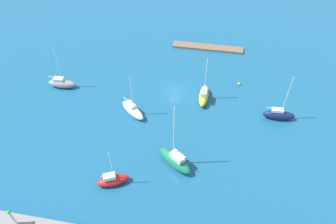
{
  "coord_description": "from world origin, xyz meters",
  "views": [
    {
      "loc": [
        -8.08,
        53.56,
        46.15
      ],
      "look_at": [
        0.0,
        8.44,
        1.5
      ],
      "focal_mm": 33.57,
      "sensor_mm": 36.0,
      "label": 1
    }
  ],
  "objects_px": {
    "sailboat_navy_outer_mooring": "(279,115)",
    "sailboat_white_mid_basin": "(133,110)",
    "sailboat_gray_inner_mooring": "(62,83)",
    "sailboat_yellow_by_breakwater": "(204,95)",
    "mooring_buoy_yellow": "(239,84)",
    "sailboat_red_east_end": "(113,180)",
    "sailboat_green_lone_north": "(175,160)",
    "harbor_beacon": "(12,217)",
    "pier_dock": "(208,47)"
  },
  "relations": [
    {
      "from": "harbor_beacon",
      "to": "mooring_buoy_yellow",
      "type": "bearing_deg",
      "value": -128.45
    },
    {
      "from": "sailboat_gray_inner_mooring",
      "to": "sailboat_white_mid_basin",
      "type": "xyz_separation_m",
      "value": [
        -18.07,
        5.6,
        -0.05
      ]
    },
    {
      "from": "sailboat_yellow_by_breakwater",
      "to": "mooring_buoy_yellow",
      "type": "height_order",
      "value": "sailboat_yellow_by_breakwater"
    },
    {
      "from": "sailboat_gray_inner_mooring",
      "to": "sailboat_navy_outer_mooring",
      "type": "distance_m",
      "value": 47.84
    },
    {
      "from": "pier_dock",
      "to": "mooring_buoy_yellow",
      "type": "bearing_deg",
      "value": 121.0
    },
    {
      "from": "sailboat_yellow_by_breakwater",
      "to": "mooring_buoy_yellow",
      "type": "xyz_separation_m",
      "value": [
        -7.59,
        -6.6,
        -0.96
      ]
    },
    {
      "from": "sailboat_yellow_by_breakwater",
      "to": "sailboat_green_lone_north",
      "type": "bearing_deg",
      "value": 170.47
    },
    {
      "from": "sailboat_red_east_end",
      "to": "sailboat_navy_outer_mooring",
      "type": "distance_m",
      "value": 35.54
    },
    {
      "from": "sailboat_green_lone_north",
      "to": "sailboat_yellow_by_breakwater",
      "type": "bearing_deg",
      "value": -63.39
    },
    {
      "from": "pier_dock",
      "to": "sailboat_yellow_by_breakwater",
      "type": "height_order",
      "value": "sailboat_yellow_by_breakwater"
    },
    {
      "from": "sailboat_red_east_end",
      "to": "sailboat_white_mid_basin",
      "type": "bearing_deg",
      "value": 68.14
    },
    {
      "from": "sailboat_green_lone_north",
      "to": "mooring_buoy_yellow",
      "type": "xyz_separation_m",
      "value": [
        -10.93,
        -24.97,
        -1.1
      ]
    },
    {
      "from": "pier_dock",
      "to": "sailboat_yellow_by_breakwater",
      "type": "xyz_separation_m",
      "value": [
        -0.83,
        20.62,
        0.98
      ]
    },
    {
      "from": "sailboat_green_lone_north",
      "to": "sailboat_white_mid_basin",
      "type": "relative_size",
      "value": 1.41
    },
    {
      "from": "harbor_beacon",
      "to": "sailboat_white_mid_basin",
      "type": "distance_m",
      "value": 29.37
    },
    {
      "from": "harbor_beacon",
      "to": "sailboat_gray_inner_mooring",
      "type": "xyz_separation_m",
      "value": [
        7.37,
        -32.84,
        -2.44
      ]
    },
    {
      "from": "harbor_beacon",
      "to": "sailboat_green_lone_north",
      "type": "relative_size",
      "value": 0.27
    },
    {
      "from": "sailboat_yellow_by_breakwater",
      "to": "mooring_buoy_yellow",
      "type": "relative_size",
      "value": 17.42
    },
    {
      "from": "sailboat_navy_outer_mooring",
      "to": "sailboat_white_mid_basin",
      "type": "distance_m",
      "value": 29.98
    },
    {
      "from": "sailboat_red_east_end",
      "to": "sailboat_green_lone_north",
      "type": "relative_size",
      "value": 0.59
    },
    {
      "from": "sailboat_gray_inner_mooring",
      "to": "sailboat_red_east_end",
      "type": "distance_m",
      "value": 29.7
    },
    {
      "from": "sailboat_navy_outer_mooring",
      "to": "sailboat_yellow_by_breakwater",
      "type": "distance_m",
      "value": 15.94
    },
    {
      "from": "sailboat_gray_inner_mooring",
      "to": "sailboat_green_lone_north",
      "type": "bearing_deg",
      "value": -33.31
    },
    {
      "from": "pier_dock",
      "to": "sailboat_green_lone_north",
      "type": "distance_m",
      "value": 39.09
    },
    {
      "from": "sailboat_gray_inner_mooring",
      "to": "sailboat_yellow_by_breakwater",
      "type": "height_order",
      "value": "sailboat_yellow_by_breakwater"
    },
    {
      "from": "mooring_buoy_yellow",
      "to": "pier_dock",
      "type": "bearing_deg",
      "value": -59.0
    },
    {
      "from": "sailboat_red_east_end",
      "to": "mooring_buoy_yellow",
      "type": "bearing_deg",
      "value": 30.74
    },
    {
      "from": "harbor_beacon",
      "to": "sailboat_white_mid_basin",
      "type": "xyz_separation_m",
      "value": [
        -10.7,
        -27.24,
        -2.49
      ]
    },
    {
      "from": "sailboat_red_east_end",
      "to": "mooring_buoy_yellow",
      "type": "distance_m",
      "value": 37.01
    },
    {
      "from": "sailboat_navy_outer_mooring",
      "to": "mooring_buoy_yellow",
      "type": "relative_size",
      "value": 17.89
    },
    {
      "from": "pier_dock",
      "to": "harbor_beacon",
      "type": "bearing_deg",
      "value": 66.38
    },
    {
      "from": "harbor_beacon",
      "to": "mooring_buoy_yellow",
      "type": "xyz_separation_m",
      "value": [
        -32.39,
        -40.8,
        -3.27
      ]
    },
    {
      "from": "pier_dock",
      "to": "sailboat_red_east_end",
      "type": "height_order",
      "value": "sailboat_red_east_end"
    },
    {
      "from": "sailboat_navy_outer_mooring",
      "to": "sailboat_green_lone_north",
      "type": "xyz_separation_m",
      "value": [
        18.97,
        15.24,
        0.25
      ]
    },
    {
      "from": "sailboat_green_lone_north",
      "to": "harbor_beacon",
      "type": "bearing_deg",
      "value": 73.32
    },
    {
      "from": "pier_dock",
      "to": "mooring_buoy_yellow",
      "type": "height_order",
      "value": "mooring_buoy_yellow"
    },
    {
      "from": "sailboat_navy_outer_mooring",
      "to": "harbor_beacon",
      "type": "bearing_deg",
      "value": -145.11
    },
    {
      "from": "sailboat_white_mid_basin",
      "to": "sailboat_navy_outer_mooring",
      "type": "bearing_deg",
      "value": 46.61
    },
    {
      "from": "sailboat_red_east_end",
      "to": "sailboat_navy_outer_mooring",
      "type": "relative_size",
      "value": 0.75
    },
    {
      "from": "sailboat_red_east_end",
      "to": "sailboat_green_lone_north",
      "type": "xyz_separation_m",
      "value": [
        -9.73,
        -5.72,
        0.36
      ]
    },
    {
      "from": "harbor_beacon",
      "to": "mooring_buoy_yellow",
      "type": "height_order",
      "value": "harbor_beacon"
    },
    {
      "from": "sailboat_gray_inner_mooring",
      "to": "sailboat_red_east_end",
      "type": "xyz_separation_m",
      "value": [
        -19.11,
        22.73,
        -0.1
      ]
    },
    {
      "from": "pier_dock",
      "to": "sailboat_navy_outer_mooring",
      "type": "relative_size",
      "value": 1.71
    },
    {
      "from": "sailboat_navy_outer_mooring",
      "to": "sailboat_white_mid_basin",
      "type": "height_order",
      "value": "sailboat_navy_outer_mooring"
    },
    {
      "from": "sailboat_red_east_end",
      "to": "sailboat_navy_outer_mooring",
      "type": "bearing_deg",
      "value": 10.82
    },
    {
      "from": "pier_dock",
      "to": "sailboat_red_east_end",
      "type": "relative_size",
      "value": 2.28
    },
    {
      "from": "sailboat_white_mid_basin",
      "to": "sailboat_green_lone_north",
      "type": "bearing_deg",
      "value": -7.4
    },
    {
      "from": "pier_dock",
      "to": "harbor_beacon",
      "type": "xyz_separation_m",
      "value": [
        23.97,
        54.81,
        3.29
      ]
    },
    {
      "from": "harbor_beacon",
      "to": "sailboat_gray_inner_mooring",
      "type": "relative_size",
      "value": 0.36
    },
    {
      "from": "pier_dock",
      "to": "harbor_beacon",
      "type": "height_order",
      "value": "harbor_beacon"
    }
  ]
}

